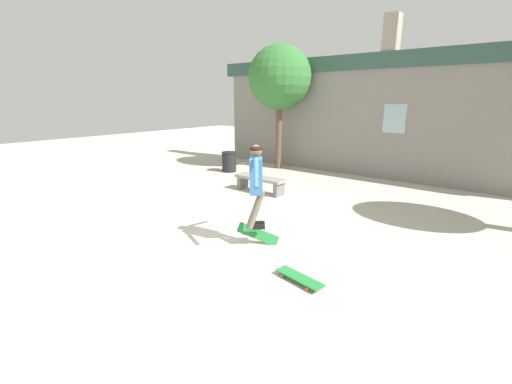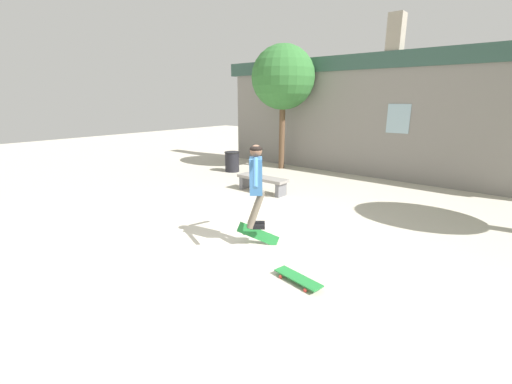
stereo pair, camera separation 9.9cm
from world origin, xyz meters
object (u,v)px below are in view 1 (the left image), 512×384
at_px(skater, 256,179).
at_px(skateboard_flipping, 258,234).
at_px(park_bench, 260,181).
at_px(tree_left, 280,78).
at_px(trash_bin, 229,161).
at_px(skateboard_resting, 299,278).

height_order(skater, skateboard_flipping, skater).
bearing_deg(skateboard_flipping, park_bench, 95.12).
relative_size(tree_left, skateboard_flipping, 6.93).
distance_m(park_bench, skater, 3.76).
height_order(park_bench, skateboard_flipping, park_bench).
bearing_deg(skater, trash_bin, 98.55).
distance_m(park_bench, skateboard_resting, 5.00).
relative_size(tree_left, skateboard_resting, 5.45).
distance_m(skater, skateboard_resting, 1.87).
relative_size(trash_bin, skater, 0.49).
xyz_separation_m(tree_left, skater, (3.83, -6.08, -2.07)).
bearing_deg(skateboard_resting, skater, 164.56).
distance_m(tree_left, park_bench, 4.64).
bearing_deg(skater, skateboard_flipping, 55.69).
bearing_deg(park_bench, tree_left, 117.48).
bearing_deg(skateboard_flipping, skateboard_resting, -59.93).
bearing_deg(tree_left, trash_bin, -121.73).
distance_m(trash_bin, skateboard_resting, 7.99).
relative_size(tree_left, trash_bin, 6.13).
bearing_deg(tree_left, skateboard_flipping, -57.59).
bearing_deg(tree_left, skateboard_resting, -52.48).
height_order(park_bench, skateboard_resting, park_bench).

